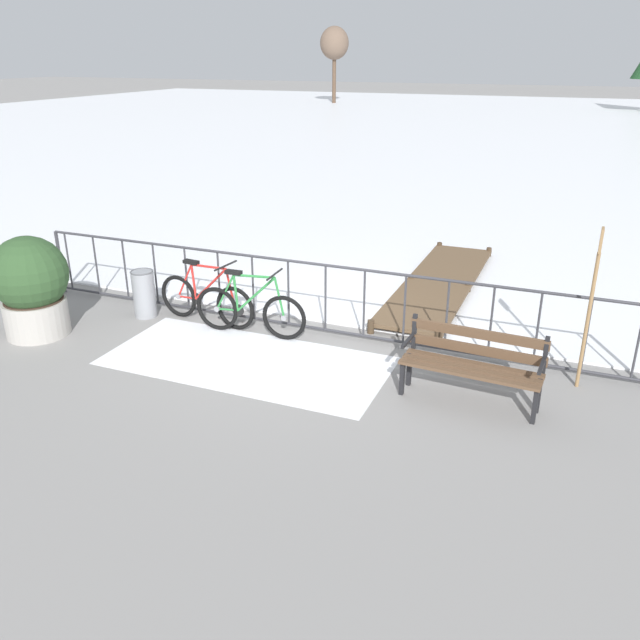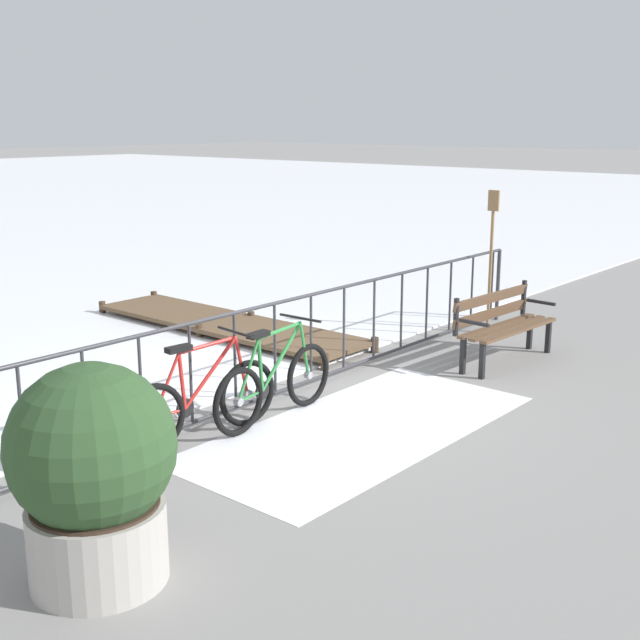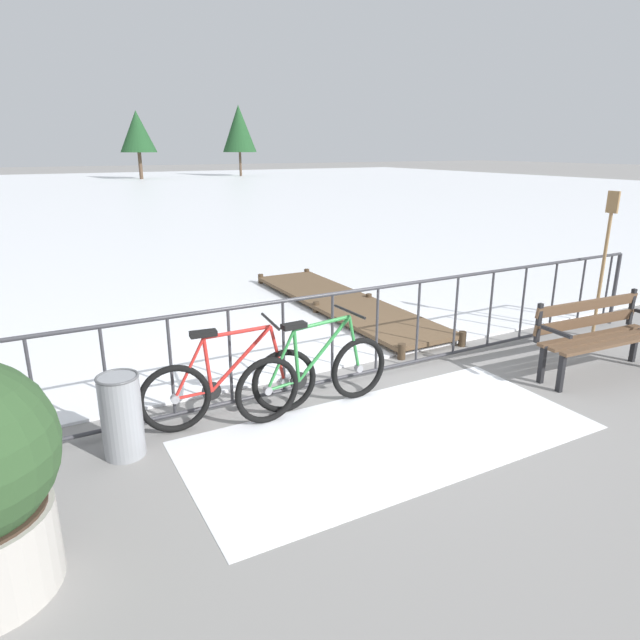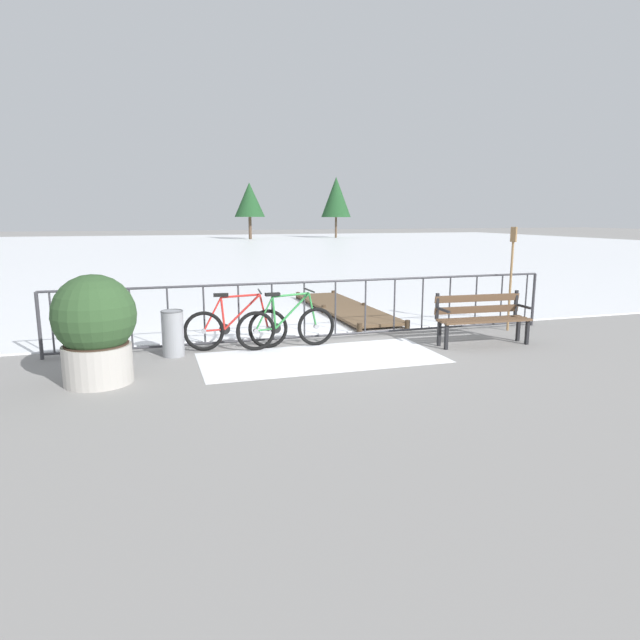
# 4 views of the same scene
# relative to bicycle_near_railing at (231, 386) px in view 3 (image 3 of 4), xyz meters

# --- Properties ---
(ground_plane) EXTENTS (160.00, 160.00, 0.00)m
(ground_plane) POSITION_rel_bicycle_near_railing_xyz_m (1.53, 0.25, -0.37)
(ground_plane) COLOR gray
(frozen_pond) EXTENTS (80.00, 56.00, 0.03)m
(frozen_pond) POSITION_rel_bicycle_near_railing_xyz_m (1.53, 28.65, -0.35)
(frozen_pond) COLOR white
(frozen_pond) RESTS_ON ground
(snow_patch) EXTENTS (3.74, 1.73, 0.01)m
(snow_patch) POSITION_rel_bicycle_near_railing_xyz_m (1.18, -0.95, -0.36)
(snow_patch) COLOR white
(snow_patch) RESTS_ON ground
(railing_fence) EXTENTS (9.06, 0.06, 1.07)m
(railing_fence) POSITION_rel_bicycle_near_railing_xyz_m (1.53, 0.25, 0.19)
(railing_fence) COLOR #38383D
(railing_fence) RESTS_ON ground
(bicycle_near_railing) EXTENTS (1.71, 0.52, 0.97)m
(bicycle_near_railing) POSITION_rel_bicycle_near_railing_xyz_m (0.00, 0.00, 0.00)
(bicycle_near_railing) COLOR black
(bicycle_near_railing) RESTS_ON ground
(bicycle_second) EXTENTS (1.71, 0.52, 0.97)m
(bicycle_second) POSITION_rel_bicycle_near_railing_xyz_m (0.82, -0.15, 0.00)
(bicycle_second) COLOR black
(bicycle_second) RESTS_ON ground
(park_bench) EXTENTS (1.63, 0.57, 0.89)m
(park_bench) POSITION_rel_bicycle_near_railing_xyz_m (4.09, -0.85, 0.14)
(park_bench) COLOR brown
(park_bench) RESTS_ON ground
(trash_bin) EXTENTS (0.35, 0.35, 0.73)m
(trash_bin) POSITION_rel_bicycle_near_railing_xyz_m (-1.01, -0.13, 0.00)
(trash_bin) COLOR gray
(trash_bin) RESTS_ON ground
(oar_upright) EXTENTS (0.04, 0.16, 1.98)m
(oar_upright) POSITION_rel_bicycle_near_railing_xyz_m (5.25, -0.04, 0.77)
(oar_upright) COLOR #937047
(oar_upright) RESTS_ON ground
(wooden_dock) EXTENTS (1.10, 4.57, 0.20)m
(wooden_dock) POSITION_rel_bicycle_near_railing_xyz_m (2.90, 2.79, -0.25)
(wooden_dock) COLOR brown
(wooden_dock) RESTS_ON ground
(tree_far_west) EXTENTS (2.97, 2.97, 6.03)m
(tree_far_west) POSITION_rel_bicycle_near_railing_xyz_m (16.89, 43.96, 3.68)
(tree_far_west) COLOR brown
(tree_far_west) RESTS_ON ground
(tree_west_mid) EXTENTS (2.85, 2.85, 5.28)m
(tree_west_mid) POSITION_rel_bicycle_near_railing_xyz_m (8.02, 43.19, 3.30)
(tree_west_mid) COLOR brown
(tree_west_mid) RESTS_ON ground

